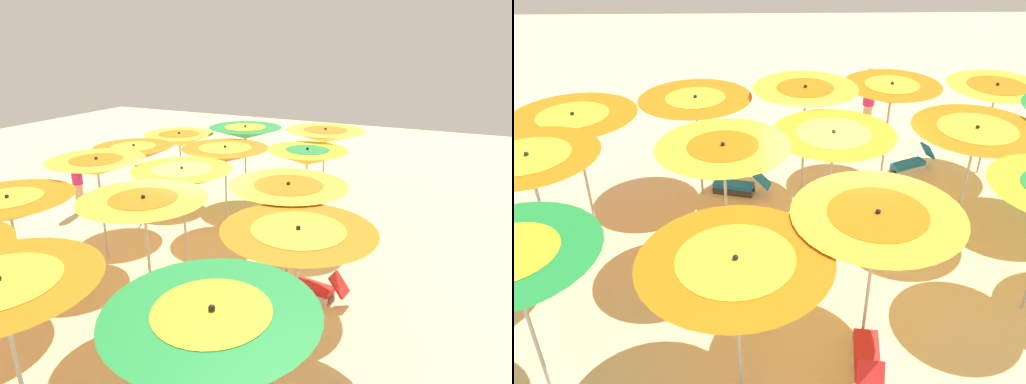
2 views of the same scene
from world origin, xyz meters
The scene contains 20 objects.
ground centered at (0.00, 0.00, -0.02)m, with size 38.41×38.41×0.04m, color beige.
beach_umbrella_0 centered at (-3.08, 4.14, 2.19)m, with size 2.09×2.09×2.44m.
beach_umbrella_1 centered at (-3.02, 1.63, 2.01)m, with size 2.30×2.30×2.25m.
beach_umbrella_2 centered at (-2.17, -0.17, 2.04)m, with size 2.27×2.27×2.28m.
beach_umbrella_3 centered at (-1.63, -2.83, 2.07)m, with size 2.00×2.00×2.32m.
beach_umbrella_4 centered at (-1.51, -4.71, 2.23)m, with size 2.24×2.24×2.48m.
beach_umbrella_5 centered at (-0.89, 4.71, 2.25)m, with size 2.10×2.10×2.51m.
beach_umbrella_6 centered at (-0.44, 1.90, 2.18)m, with size 2.12×2.12×2.42m.
beach_umbrella_7 centered at (0.03, 0.12, 2.13)m, with size 2.05×2.05×2.39m.
beach_umbrella_8 centered at (0.47, -2.44, 2.00)m, with size 2.26×2.26×2.25m.
beach_umbrella_9 centered at (0.95, -4.57, 2.15)m, with size 2.21×2.21×2.38m.
beach_umbrella_11 centered at (1.98, 2.57, 2.00)m, with size 2.23×2.23×2.27m.
beach_umbrella_12 centered at (2.03, 0.42, 2.21)m, with size 2.07×2.07×2.44m.
beach_umbrella_13 centered at (2.60, -1.43, 2.02)m, with size 2.04×2.04×2.28m.
beach_umbrella_14 centered at (2.81, -3.74, 1.92)m, with size 2.12×2.12×2.17m.
lounger_0 centered at (2.92, -2.19, 0.20)m, with size 0.73×1.11×0.62m.
lounger_2 centered at (-2.80, -0.12, 0.21)m, with size 1.25×0.54×0.62m.
lounger_3 centered at (2.01, 1.80, 0.20)m, with size 0.59×1.28×0.61m.
beachgoer_0 centered at (4.87, -1.49, 0.98)m, with size 0.30×0.30×1.85m.
beach_ball centered at (4.16, -4.97, 0.12)m, with size 0.24×0.24×0.24m, color red.
Camera 1 is at (-4.94, 7.09, 4.76)m, focal length 30.39 mm.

